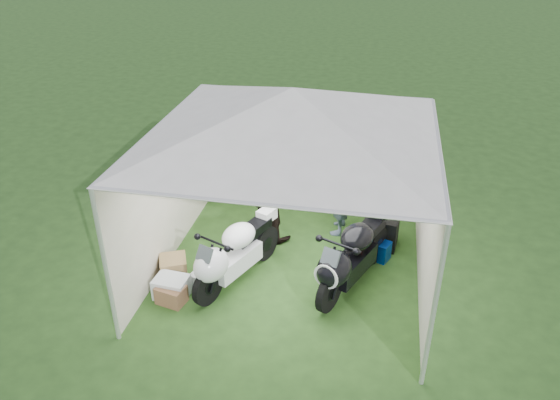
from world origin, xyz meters
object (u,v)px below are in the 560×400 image
at_px(motorcycle_white, 233,253).
at_px(person_blue_jacket, 341,184).
at_px(crate_1, 174,268).
at_px(equipment_box, 381,231).
at_px(paddock_stand, 376,249).
at_px(canopy_tent, 293,117).
at_px(person_dark_jacket, 269,192).
at_px(crate_0, 172,287).
at_px(motorcycle_black, 351,256).
at_px(crate_3, 171,295).
at_px(crate_2, 201,280).

bearing_deg(motorcycle_white, person_blue_jacket, 75.16).
bearing_deg(crate_1, equipment_box, 26.58).
bearing_deg(paddock_stand, canopy_tent, -156.81).
relative_size(canopy_tent, person_dark_jacket, 3.32).
bearing_deg(paddock_stand, equipment_box, 82.75).
relative_size(paddock_stand, person_blue_jacket, 0.23).
bearing_deg(motorcycle_white, crate_0, -125.14).
distance_m(canopy_tent, equipment_box, 2.85).
bearing_deg(motorcycle_black, crate_3, -137.95).
bearing_deg(crate_2, crate_1, 166.82).
bearing_deg(person_dark_jacket, paddock_stand, -166.01).
height_order(crate_1, crate_2, crate_1).
height_order(person_blue_jacket, crate_1, person_blue_jacket).
distance_m(crate_1, crate_2, 0.50).
relative_size(person_dark_jacket, crate_2, 5.82).
xyz_separation_m(crate_0, crate_1, (-0.14, 0.44, 0.02)).
relative_size(canopy_tent, motorcycle_black, 2.86).
distance_m(canopy_tent, motorcycle_white, 2.25).
distance_m(equipment_box, crate_3, 3.64).
xyz_separation_m(motorcycle_white, equipment_box, (2.17, 1.50, -0.27)).
xyz_separation_m(crate_1, crate_2, (0.48, -0.11, -0.07)).
distance_m(canopy_tent, crate_2, 2.87).
height_order(equipment_box, crate_0, equipment_box).
bearing_deg(canopy_tent, motorcycle_white, -145.93).
bearing_deg(crate_3, crate_1, 107.37).
xyz_separation_m(equipment_box, crate_0, (-2.99, -2.00, -0.11)).
bearing_deg(paddock_stand, motorcycle_black, -112.98).
height_order(person_dark_jacket, person_blue_jacket, person_blue_jacket).
distance_m(person_dark_jacket, crate_0, 2.33).
bearing_deg(person_blue_jacket, crate_3, -39.92).
bearing_deg(canopy_tent, person_blue_jacket, 63.92).
distance_m(crate_0, crate_1, 0.46).
distance_m(motorcycle_white, crate_1, 1.02).
relative_size(motorcycle_white, crate_3, 4.58).
distance_m(paddock_stand, crate_1, 3.29).
height_order(equipment_box, crate_3, equipment_box).
bearing_deg(crate_0, crate_2, 43.84).
bearing_deg(paddock_stand, person_dark_jacket, 169.62).
xyz_separation_m(person_blue_jacket, crate_1, (-2.38, -1.90, -0.76)).
xyz_separation_m(motorcycle_white, person_blue_jacket, (1.43, 1.83, 0.40)).
height_order(canopy_tent, person_blue_jacket, canopy_tent).
bearing_deg(person_blue_jacket, canopy_tent, -24.34).
relative_size(canopy_tent, crate_1, 14.03).
distance_m(person_dark_jacket, crate_2, 1.93).
xyz_separation_m(person_dark_jacket, crate_0, (-1.07, -1.96, -0.69)).
bearing_deg(crate_1, motorcycle_white, 3.93).
relative_size(person_dark_jacket, crate_3, 4.17).
relative_size(canopy_tent, equipment_box, 10.30).
xyz_separation_m(motorcycle_white, crate_3, (-0.77, -0.64, -0.41)).
height_order(motorcycle_white, motorcycle_black, motorcycle_black).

